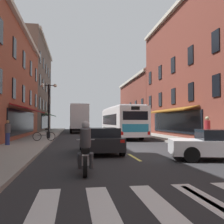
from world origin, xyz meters
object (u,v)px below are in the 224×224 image
(pedestrian_far, at_px, (207,130))
(box_truck, at_px, (79,119))
(street_lamp_twin, at_px, (49,108))
(bicycle_near, at_px, (44,136))
(transit_bus, at_px, (122,122))
(motorcycle_rider, at_px, (85,150))
(sedan_near, at_px, (100,140))
(pedestrian_near, at_px, (8,132))
(sedan_far, at_px, (79,127))

(pedestrian_far, bearing_deg, box_truck, -41.44)
(pedestrian_far, bearing_deg, street_lamp_twin, -8.38)
(street_lamp_twin, bearing_deg, bicycle_near, -91.50)
(transit_bus, distance_m, motorcycle_rider, 17.88)
(street_lamp_twin, bearing_deg, transit_bus, 17.65)
(motorcycle_rider, relative_size, bicycle_near, 1.21)
(sedan_near, bearing_deg, pedestrian_far, 15.21)
(transit_bus, bearing_deg, sedan_near, -105.73)
(pedestrian_near, xyz_separation_m, pedestrian_far, (12.59, -1.95, 0.11))
(sedan_far, relative_size, pedestrian_far, 2.50)
(pedestrian_near, relative_size, pedestrian_far, 0.87)
(pedestrian_near, height_order, pedestrian_far, pedestrian_far)
(bicycle_near, distance_m, street_lamp_twin, 3.69)
(sedan_near, relative_size, motorcycle_rider, 2.07)
(motorcycle_rider, bearing_deg, transit_bus, 75.58)
(motorcycle_rider, bearing_deg, sedan_near, 78.78)
(box_truck, bearing_deg, transit_bus, -70.11)
(sedan_near, bearing_deg, motorcycle_rider, -101.22)
(sedan_far, distance_m, bicycle_near, 24.78)
(pedestrian_near, bearing_deg, sedan_near, 126.09)
(transit_bus, relative_size, pedestrian_near, 7.06)
(pedestrian_near, bearing_deg, motorcycle_rider, 97.87)
(sedan_far, height_order, pedestrian_near, pedestrian_near)
(sedan_near, distance_m, pedestrian_near, 6.76)
(pedestrian_near, bearing_deg, pedestrian_far, 152.20)
(sedan_near, distance_m, bicycle_near, 8.01)
(sedan_far, relative_size, street_lamp_twin, 0.93)
(transit_bus, distance_m, bicycle_near, 8.77)
(box_truck, height_order, motorcycle_rider, box_truck)
(sedan_far, bearing_deg, sedan_near, -89.29)
(sedan_far, height_order, motorcycle_rider, motorcycle_rider)
(sedan_far, relative_size, motorcycle_rider, 2.18)
(motorcycle_rider, xyz_separation_m, street_lamp_twin, (-2.54, 15.07, 2.13))
(bicycle_near, height_order, pedestrian_far, pedestrian_far)
(box_truck, distance_m, pedestrian_far, 22.81)
(bicycle_near, bearing_deg, pedestrian_far, -26.08)
(pedestrian_far, bearing_deg, pedestrian_near, 20.15)
(bicycle_near, bearing_deg, sedan_far, 82.52)
(box_truck, xyz_separation_m, pedestrian_far, (7.65, -21.47, -0.95))
(pedestrian_near, relative_size, street_lamp_twin, 0.33)
(transit_bus, bearing_deg, pedestrian_near, -137.07)
(bicycle_near, relative_size, pedestrian_far, 0.95)
(sedan_far, bearing_deg, box_truck, -91.43)
(transit_bus, distance_m, street_lamp_twin, 7.43)
(transit_bus, height_order, sedan_near, transit_bus)
(sedan_far, bearing_deg, motorcycle_rider, -90.96)
(motorcycle_rider, height_order, pedestrian_near, pedestrian_near)
(transit_bus, xyz_separation_m, sedan_near, (-3.44, -12.22, -0.93))
(sedan_near, distance_m, pedestrian_far, 7.32)
(sedan_near, height_order, bicycle_near, sedan_near)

